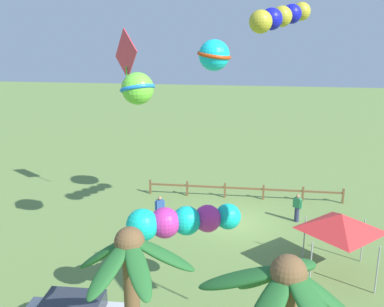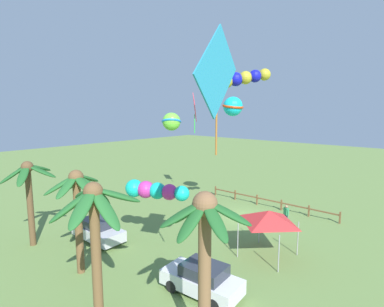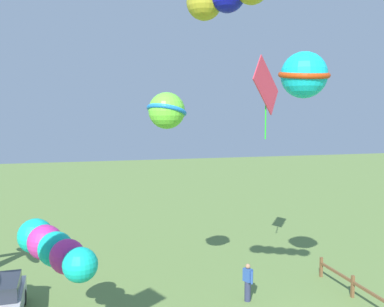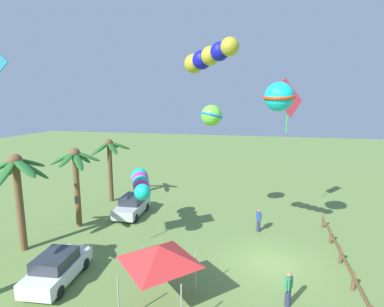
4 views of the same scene
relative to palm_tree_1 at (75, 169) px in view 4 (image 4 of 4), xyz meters
name	(u,v)px [view 4 (image 4 of 4)]	position (x,y,z in m)	size (l,w,h in m)	color
ground_plane	(271,264)	(-2.11, -13.18, -4.21)	(120.00, 120.00, 0.00)	olive
palm_tree_1	(75,169)	(0.00, 0.00, 0.00)	(3.24, 3.30, 5.67)	brown
palm_tree_2	(110,155)	(5.56, 0.34, -0.05)	(3.25, 3.43, 5.57)	brown
palm_tree_3	(18,178)	(-3.74, 1.23, 0.23)	(3.78, 3.77, 5.86)	brown
rail_fence	(347,266)	(-2.48, -16.88, -3.63)	(12.16, 0.12, 0.95)	brown
parked_car_0	(132,206)	(2.87, -2.80, -3.46)	(3.95, 1.83, 1.51)	#BCBCC1
parked_car_1	(57,268)	(-6.14, -2.85, -3.46)	(4.03, 2.04, 1.51)	silver
spectator_0	(288,289)	(-5.47, -13.79, -3.40)	(0.49, 0.39, 1.59)	#2D3351
spectator_1	(259,220)	(1.98, -12.47, -3.40)	(0.51, 0.36, 1.59)	#2D3351
festival_tent	(159,254)	(-6.74, -8.37, -1.75)	(2.86, 2.86, 2.85)	#9E9EA3
kite_tube_0	(141,183)	(-0.44, -4.98, -0.57)	(4.01, 2.47, 1.17)	#13C5B1
kite_tube_1	(208,57)	(-3.80, -9.87, 6.61)	(2.60, 2.78, 1.30)	gold
kite_ball_2	(211,115)	(2.12, -9.11, 3.65)	(2.17, 2.17, 1.41)	#6EDD3A
kite_diamond_4	(288,99)	(4.03, -14.11, 4.76)	(1.82, 2.09, 3.79)	#E33647
kite_ball_5	(279,97)	(-0.81, -13.25, 4.84)	(2.06, 2.05, 1.58)	#14CBDD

